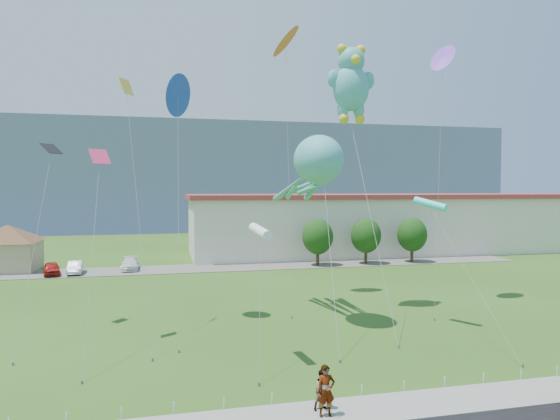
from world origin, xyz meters
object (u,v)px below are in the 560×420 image
(parked_car_silver, at_px, (75,267))
(octopus_kite, at_px, (314,169))
(warehouse, at_px, (404,223))
(pedestrian_right, at_px, (323,390))
(teddy_bear_kite, at_px, (351,82))
(pedestrian_left, at_px, (326,391))
(parked_car_red, at_px, (52,268))
(pavilion, at_px, (8,243))
(parked_car_white, at_px, (130,264))

(parked_car_silver, distance_m, octopus_kite, 31.67)
(warehouse, height_order, pedestrian_right, warehouse)
(teddy_bear_kite, bearing_deg, pedestrian_left, -113.91)
(pedestrian_left, distance_m, octopus_kite, 17.10)
(pedestrian_left, xyz_separation_m, parked_car_red, (-17.57, 37.01, -0.39))
(warehouse, distance_m, parked_car_red, 46.00)
(pavilion, distance_m, parked_car_white, 13.33)
(pedestrian_right, relative_size, parked_car_silver, 0.40)
(teddy_bear_kite, bearing_deg, parked_car_silver, 137.68)
(pedestrian_right, height_order, parked_car_red, pedestrian_right)
(warehouse, height_order, pedestrian_left, warehouse)
(octopus_kite, bearing_deg, teddy_bear_kite, 36.81)
(pavilion, height_order, teddy_bear_kite, teddy_bear_kite)
(parked_car_white, bearing_deg, pedestrian_right, -76.88)
(parked_car_silver, height_order, octopus_kite, octopus_kite)
(parked_car_red, distance_m, teddy_bear_kite, 36.00)
(parked_car_red, bearing_deg, pedestrian_right, -76.89)
(pavilion, height_order, pedestrian_right, pavilion)
(warehouse, xyz_separation_m, pedestrian_left, (-27.21, -47.00, -3.02))
(warehouse, relative_size, teddy_bear_kite, 3.12)
(pedestrian_right, xyz_separation_m, parked_car_silver, (-15.39, 36.74, -0.19))
(warehouse, relative_size, parked_car_silver, 15.26)
(warehouse, bearing_deg, parked_car_silver, -167.19)
(pedestrian_left, height_order, octopus_kite, octopus_kite)
(pedestrian_left, xyz_separation_m, parked_car_white, (-9.88, 38.65, -0.40))
(pedestrian_left, height_order, parked_car_silver, pedestrian_left)
(octopus_kite, bearing_deg, pavilion, 134.41)
(parked_car_silver, relative_size, parked_car_white, 0.90)
(pedestrian_left, height_order, parked_car_red, pedestrian_left)
(parked_car_red, xyz_separation_m, teddy_bear_kite, (24.95, -20.36, 16.10))
(pedestrian_left, relative_size, pedestrian_right, 1.25)
(parked_car_silver, xyz_separation_m, parked_car_white, (5.44, 1.32, -0.01))
(teddy_bear_kite, bearing_deg, pedestrian_right, -114.48)
(octopus_kite, relative_size, teddy_bear_kite, 0.68)
(pavilion, distance_m, teddy_bear_kite, 41.16)
(pavilion, xyz_separation_m, parked_car_white, (12.91, -2.35, -2.32))
(pedestrian_left, bearing_deg, pavilion, 117.73)
(pavilion, bearing_deg, warehouse, 6.84)
(pedestrian_left, xyz_separation_m, teddy_bear_kite, (7.38, 16.65, 15.72))
(pedestrian_right, relative_size, teddy_bear_kite, 0.08)
(octopus_kite, xyz_separation_m, teddy_bear_kite, (3.65, 2.73, 6.52))
(parked_car_white, height_order, teddy_bear_kite, teddy_bear_kite)
(warehouse, bearing_deg, octopus_kite, -125.36)
(parked_car_red, xyz_separation_m, octopus_kite, (21.30, -23.09, 9.58))
(pavilion, bearing_deg, octopus_kite, -45.59)
(pedestrian_right, distance_m, parked_car_red, 40.47)
(parked_car_red, bearing_deg, pavilion, 129.92)
(pavilion, xyz_separation_m, pedestrian_left, (22.79, -41.00, -1.92))
(pavilion, bearing_deg, teddy_bear_kite, -38.90)
(octopus_kite, bearing_deg, parked_car_white, 118.83)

